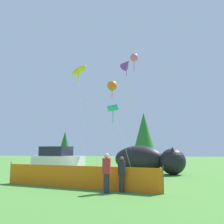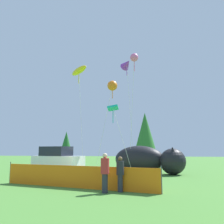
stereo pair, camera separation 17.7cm
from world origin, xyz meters
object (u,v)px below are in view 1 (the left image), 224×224
inflatable_cat (147,161)px  kite_pink_octopus (134,58)px  parked_car (57,161)px  folding_chair (116,174)px  spectator_in_grey_shirt (122,172)px  kite_purple_delta (126,64)px  kite_yellow_hero (79,71)px  kite_orange_flower (112,86)px  spectator_in_black_shirt (106,171)px  kite_teal_diamond (113,109)px

inflatable_cat → kite_pink_octopus: 9.28m
parked_car → inflatable_cat: 7.53m
folding_chair → spectator_in_grey_shirt: size_ratio=0.53×
spectator_in_grey_shirt → kite_purple_delta: size_ratio=0.14×
inflatable_cat → kite_yellow_hero: (-6.43, 0.42, 8.52)m
parked_car → kite_yellow_hero: size_ratio=0.45×
inflatable_cat → kite_orange_flower: size_ratio=0.73×
inflatable_cat → kite_yellow_hero: size_ratio=0.63×
spectator_in_black_shirt → kite_pink_octopus: 13.67m
spectator_in_black_shirt → kite_yellow_hero: (-4.99, 10.49, 8.59)m
kite_orange_flower → spectator_in_grey_shirt: bearing=-77.1°
folding_chair → kite_teal_diamond: 6.97m
kite_orange_flower → inflatable_cat: bearing=-24.7°
kite_yellow_hero → kite_purple_delta: bearing=40.1°
parked_car → kite_orange_flower: size_ratio=0.51×
kite_purple_delta → kite_pink_octopus: bearing=-73.2°
spectator_in_grey_shirt → kite_pink_octopus: bearing=91.3°
folding_chair → spectator_in_grey_shirt: bearing=16.7°
folding_chair → kite_purple_delta: kite_purple_delta is taller
parked_car → folding_chair: parked_car is taller
kite_purple_delta → folding_chair: bearing=-87.0°
folding_chair → kite_orange_flower: kite_orange_flower is taller
spectator_in_black_shirt → kite_purple_delta: bearing=93.1°
folding_chair → spectator_in_black_shirt: size_ratio=0.48×
spectator_in_grey_shirt → kite_purple_delta: bearing=96.0°
kite_yellow_hero → kite_purple_delta: size_ratio=0.84×
inflatable_cat → kite_yellow_hero: 10.68m
parked_car → kite_teal_diamond: kite_teal_diamond is taller
kite_pink_octopus → spectator_in_grey_shirt: bearing=-88.7°
inflatable_cat → kite_yellow_hero: bearing=-166.4°
spectator_in_black_shirt → kite_orange_flower: size_ratio=0.21×
kite_pink_octopus → parked_car: bearing=-156.0°
spectator_in_grey_shirt → kite_pink_octopus: size_ratio=0.16×
kite_orange_flower → kite_purple_delta: size_ratio=0.73×
kite_orange_flower → kite_teal_diamond: size_ratio=1.51×
folding_chair → spectator_in_grey_shirt: (0.92, -3.69, 0.40)m
parked_car → folding_chair: 6.25m
parked_car → folding_chair: (5.32, -3.22, -0.58)m
spectator_in_black_shirt → kite_yellow_hero: 14.45m
parked_car → spectator_in_black_shirt: size_ratio=2.42×
folding_chair → inflatable_cat: 6.23m
parked_car → inflatable_cat: bearing=38.2°
inflatable_cat → kite_yellow_hero: kite_yellow_hero is taller
kite_yellow_hero → inflatable_cat: bearing=-3.7°
spectator_in_grey_shirt → parked_car: bearing=132.1°
spectator_in_grey_shirt → spectator_in_black_shirt: spectator_in_black_shirt is taller
kite_yellow_hero → kite_pink_octopus: kite_pink_octopus is taller
kite_teal_diamond → kite_purple_delta: 7.76m
kite_pink_octopus → inflatable_cat: bearing=3.9°
kite_pink_octopus → folding_chair: bearing=-96.8°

